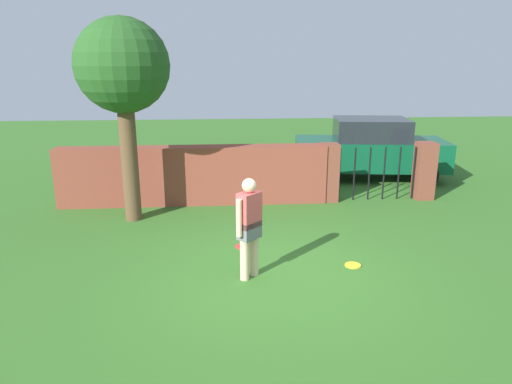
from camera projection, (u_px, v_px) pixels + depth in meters
ground_plane at (276, 276)px, 7.51m from camera, size 40.00×40.00×0.00m
brick_wall at (193, 175)px, 11.05m from camera, size 6.27×0.50×1.38m
tree at (123, 70)px, 9.28m from camera, size 1.88×1.88×4.15m
person at (249, 224)px, 7.22m from camera, size 0.41×0.41×1.62m
fence_gate at (377, 172)px, 11.37m from camera, size 2.82×0.44×1.40m
car at (370, 149)px, 13.36m from camera, size 4.38×2.32×1.72m
frisbee_red at (242, 246)px, 8.65m from camera, size 0.27×0.27×0.02m
frisbee_yellow at (353, 265)px, 7.87m from camera, size 0.27×0.27×0.02m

